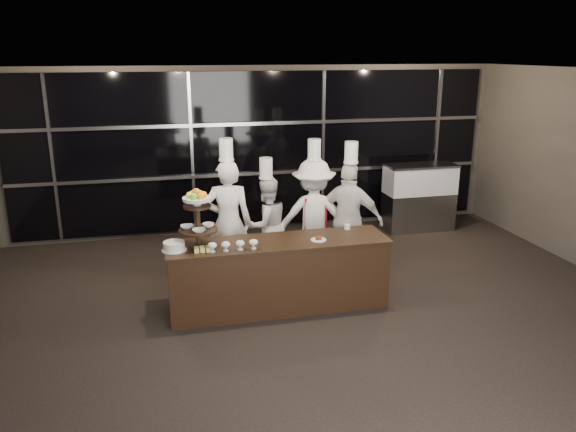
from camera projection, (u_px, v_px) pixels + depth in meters
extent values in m
plane|color=black|center=(347.00, 369.00, 5.95)|extent=(10.00, 10.00, 0.00)
plane|color=black|center=(357.00, 78.00, 5.10)|extent=(10.00, 10.00, 0.00)
plane|color=#473F38|center=(258.00, 150.00, 10.19)|extent=(9.00, 0.00, 9.00)
cube|color=black|center=(259.00, 151.00, 10.13)|extent=(8.60, 0.04, 2.80)
cube|color=#A5A5AA|center=(260.00, 173.00, 10.20)|extent=(8.60, 0.06, 0.06)
cube|color=#A5A5AA|center=(259.00, 123.00, 9.94)|extent=(8.60, 0.06, 0.06)
cube|color=#A5A5AA|center=(52.00, 160.00, 9.32)|extent=(0.05, 0.05, 2.80)
cube|color=#A5A5AA|center=(192.00, 154.00, 9.83)|extent=(0.05, 0.05, 2.80)
cube|color=#A5A5AA|center=(323.00, 149.00, 10.37)|extent=(0.05, 0.05, 2.80)
cube|color=#A5A5AA|center=(436.00, 144.00, 10.89)|extent=(0.05, 0.05, 2.80)
cube|color=black|center=(278.00, 275.00, 7.26)|extent=(2.80, 0.70, 0.90)
cube|color=black|center=(278.00, 242.00, 7.13)|extent=(2.84, 0.74, 0.03)
cylinder|color=black|center=(199.00, 246.00, 6.90)|extent=(0.24, 0.24, 0.03)
cylinder|color=black|center=(198.00, 220.00, 6.80)|extent=(0.06, 0.06, 0.70)
cylinder|color=black|center=(198.00, 230.00, 6.84)|extent=(0.48, 0.48, 0.02)
cylinder|color=black|center=(197.00, 206.00, 6.75)|extent=(0.34, 0.34, 0.02)
cylinder|color=white|center=(197.00, 203.00, 6.74)|extent=(0.10, 0.10, 0.06)
cylinder|color=white|center=(197.00, 199.00, 6.73)|extent=(0.34, 0.34, 0.04)
sphere|color=orange|center=(203.00, 195.00, 6.73)|extent=(0.09, 0.09, 0.09)
sphere|color=#69AF2D|center=(199.00, 194.00, 6.79)|extent=(0.09, 0.09, 0.09)
sphere|color=#FF5A15|center=(193.00, 194.00, 6.77)|extent=(0.09, 0.09, 0.09)
sphere|color=yellow|center=(190.00, 196.00, 6.70)|extent=(0.09, 0.09, 0.09)
sphere|color=#6CBC30|center=(194.00, 197.00, 6.64)|extent=(0.09, 0.09, 0.09)
sphere|color=orange|center=(200.00, 196.00, 6.66)|extent=(0.09, 0.09, 0.09)
sphere|color=orange|center=(196.00, 192.00, 6.70)|extent=(0.09, 0.09, 0.09)
imported|color=white|center=(187.00, 227.00, 6.86)|extent=(0.16, 0.16, 0.04)
imported|color=white|center=(208.00, 225.00, 6.91)|extent=(0.15, 0.15, 0.05)
imported|color=white|center=(199.00, 231.00, 6.72)|extent=(0.16, 0.16, 0.04)
cylinder|color=silver|center=(213.00, 252.00, 6.73)|extent=(0.07, 0.07, 0.01)
cylinder|color=silver|center=(212.00, 249.00, 6.72)|extent=(0.02, 0.02, 0.05)
ellipsoid|color=silver|center=(212.00, 245.00, 6.71)|extent=(0.11, 0.11, 0.08)
ellipsoid|color=#0CB82A|center=(212.00, 245.00, 6.70)|extent=(0.08, 0.08, 0.05)
cylinder|color=silver|center=(226.00, 251.00, 6.76)|extent=(0.07, 0.07, 0.01)
cylinder|color=silver|center=(226.00, 248.00, 6.75)|extent=(0.02, 0.02, 0.05)
ellipsoid|color=silver|center=(226.00, 244.00, 6.74)|extent=(0.11, 0.11, 0.08)
ellipsoid|color=red|center=(226.00, 244.00, 6.74)|extent=(0.08, 0.08, 0.05)
cylinder|color=silver|center=(240.00, 249.00, 6.80)|extent=(0.07, 0.07, 0.01)
cylinder|color=silver|center=(240.00, 247.00, 6.79)|extent=(0.02, 0.02, 0.05)
ellipsoid|color=silver|center=(240.00, 243.00, 6.78)|extent=(0.11, 0.11, 0.08)
ellipsoid|color=beige|center=(240.00, 243.00, 6.78)|extent=(0.08, 0.08, 0.05)
cylinder|color=silver|center=(254.00, 248.00, 6.84)|extent=(0.07, 0.07, 0.01)
cylinder|color=silver|center=(254.00, 246.00, 6.83)|extent=(0.02, 0.02, 0.05)
ellipsoid|color=silver|center=(254.00, 242.00, 6.82)|extent=(0.11, 0.11, 0.08)
ellipsoid|color=#482518|center=(254.00, 242.00, 6.82)|extent=(0.08, 0.08, 0.05)
cylinder|color=white|center=(174.00, 250.00, 6.79)|extent=(0.30, 0.30, 0.01)
cylinder|color=white|center=(174.00, 246.00, 6.77)|extent=(0.26, 0.26, 0.10)
cube|color=#EADE72|center=(197.00, 251.00, 6.70)|extent=(0.06, 0.06, 0.05)
cube|color=#EADE72|center=(203.00, 250.00, 6.71)|extent=(0.06, 0.06, 0.05)
cube|color=#EADE72|center=(208.00, 250.00, 6.73)|extent=(0.06, 0.06, 0.05)
cube|color=#EADE72|center=(196.00, 249.00, 6.76)|extent=(0.06, 0.06, 0.05)
cube|color=#EADE72|center=(202.00, 248.00, 6.78)|extent=(0.06, 0.06, 0.05)
cube|color=#EADE72|center=(208.00, 248.00, 6.79)|extent=(0.06, 0.06, 0.05)
cylinder|color=white|center=(319.00, 240.00, 7.14)|extent=(0.20, 0.20, 0.01)
cylinder|color=#4C2814|center=(319.00, 238.00, 7.14)|extent=(0.08, 0.08, 0.04)
cylinder|color=white|center=(347.00, 227.00, 7.58)|extent=(0.08, 0.08, 0.07)
cube|color=#A5A5AA|center=(418.00, 211.00, 10.51)|extent=(1.28, 0.55, 0.70)
cube|color=silver|center=(420.00, 180.00, 10.34)|extent=(1.28, 0.55, 0.50)
cube|color=#FFC67F|center=(420.00, 180.00, 10.34)|extent=(1.19, 0.46, 0.40)
cube|color=#A5A5AA|center=(421.00, 166.00, 10.26)|extent=(1.29, 0.57, 0.04)
imported|color=white|center=(228.00, 223.00, 7.94)|extent=(0.72, 0.54, 1.80)
cylinder|color=white|center=(226.00, 149.00, 7.64)|extent=(0.19, 0.19, 0.30)
cylinder|color=white|center=(226.00, 160.00, 7.69)|extent=(0.21, 0.21, 0.03)
imported|color=silver|center=(267.00, 225.00, 8.41)|extent=(0.84, 0.74, 1.45)
cylinder|color=white|center=(266.00, 168.00, 8.17)|extent=(0.19, 0.19, 0.30)
cylinder|color=white|center=(266.00, 178.00, 8.21)|extent=(0.21, 0.21, 0.03)
imported|color=white|center=(313.00, 217.00, 8.37)|extent=(1.22, 0.85, 1.73)
cylinder|color=white|center=(314.00, 149.00, 8.08)|extent=(0.19, 0.19, 0.30)
cylinder|color=white|center=(314.00, 159.00, 8.13)|extent=(0.21, 0.21, 0.03)
cube|color=maroon|center=(316.00, 219.00, 8.26)|extent=(0.34, 0.03, 0.64)
imported|color=silver|center=(349.00, 220.00, 8.22)|extent=(1.07, 0.90, 1.71)
cylinder|color=white|center=(351.00, 152.00, 7.94)|extent=(0.19, 0.19, 0.30)
cylinder|color=white|center=(351.00, 162.00, 7.98)|extent=(0.21, 0.21, 0.03)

